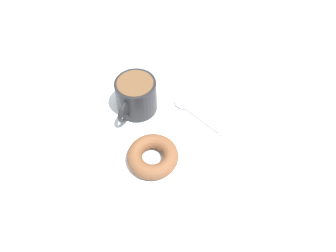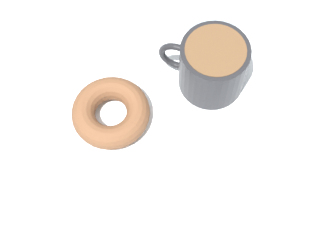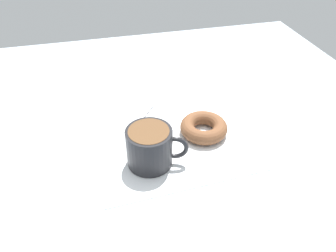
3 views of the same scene
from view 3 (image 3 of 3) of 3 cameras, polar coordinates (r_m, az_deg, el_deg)
name	(u,v)px [view 3 (image 3 of 3)]	position (r cm, az deg, el deg)	size (l,w,h in cm)	color
ground_plane	(170,145)	(72.70, 0.40, -3.41)	(120.00, 120.00, 2.00)	#99A8B7
napkin	(168,133)	(74.08, 0.00, -1.31)	(33.64, 33.64, 0.30)	white
coffee_cup	(150,146)	(64.33, -3.11, -3.56)	(12.11, 9.15, 8.11)	black
donut	(204,127)	(73.44, 6.24, -0.25)	(10.56, 10.56, 3.17)	brown
spoon	(136,127)	(75.48, -5.64, -0.12)	(9.44, 12.44, 0.90)	silver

